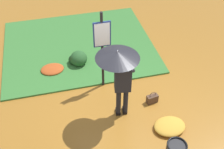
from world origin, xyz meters
TOP-DOWN VIEW (x-y plane):
  - ground_plane at (0.00, 0.00)m, footprint 18.00×18.00m
  - grass_verge at (0.67, -3.15)m, footprint 4.80×4.00m
  - person_with_umbrella at (0.13, 0.00)m, footprint 0.96×0.96m
  - info_sign_post at (0.28, -1.14)m, footprint 0.44×0.07m
  - handbag at (-0.83, -0.18)m, footprint 0.32×0.19m
  - shrub_cluster at (0.83, -2.22)m, footprint 0.56×0.51m
  - leaf_pile_near_person at (1.62, -2.08)m, footprint 0.68×0.55m
  - leaf_pile_by_bench at (-0.94, 0.74)m, footprint 0.77×0.62m

SIDE VIEW (x-z plane):
  - ground_plane at x=0.00m, z-range 0.00..0.00m
  - grass_verge at x=0.67m, z-range 0.00..0.05m
  - leaf_pile_near_person at x=1.62m, z-range 0.00..0.15m
  - leaf_pile_by_bench at x=-0.94m, z-range 0.00..0.17m
  - handbag at x=-0.83m, z-range -0.06..0.31m
  - shrub_cluster at x=0.83m, z-range -0.01..0.44m
  - info_sign_post at x=0.28m, z-range 0.29..2.59m
  - person_with_umbrella at x=0.13m, z-range 0.53..2.57m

